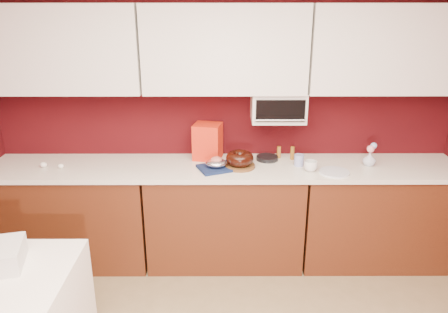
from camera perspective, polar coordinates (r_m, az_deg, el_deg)
name	(u,v)px	position (r m, az deg, el deg)	size (l,w,h in m)	color
wall_back	(225,116)	(3.88, 0.10, 5.26)	(4.00, 0.02, 2.50)	#3E080B
base_cabinet_left	(74,216)	(4.10, -19.03, -7.32)	(1.31, 0.58, 0.86)	#522410
base_cabinet_center	(225,215)	(3.88, 0.11, -7.71)	(1.31, 0.58, 0.86)	#522410
base_cabinet_right	(376,215)	(4.11, 19.20, -7.26)	(1.31, 0.58, 0.86)	#522410
countertop	(225,168)	(3.70, 0.12, -1.52)	(4.00, 0.62, 0.04)	silver
upper_cabinet_left	(59,49)	(3.84, -20.77, 12.98)	(1.31, 0.33, 0.70)	white
upper_cabinet_center	(225,49)	(3.61, 0.12, 13.86)	(1.31, 0.33, 0.70)	white
upper_cabinet_right	(391,49)	(3.85, 20.93, 12.99)	(1.31, 0.33, 0.70)	white
toaster_oven	(278,106)	(3.73, 7.07, 6.52)	(0.45, 0.30, 0.25)	white
toaster_oven_door	(280,111)	(3.58, 7.38, 5.93)	(0.40, 0.02, 0.18)	black
toaster_oven_handle	(280,120)	(3.58, 7.36, 4.71)	(0.02, 0.02, 0.42)	silver
cake_base	(240,166)	(3.65, 2.06, -1.24)	(0.26, 0.26, 0.02)	brown
bundt_cake	(240,158)	(3.63, 2.07, -0.24)	(0.23, 0.23, 0.09)	black
navy_towel	(216,168)	(3.61, -1.01, -1.51)	(0.28, 0.24, 0.02)	#122046
foil_ham_nest	(216,163)	(3.60, -1.02, -0.85)	(0.18, 0.15, 0.07)	white
roasted_ham	(216,160)	(3.59, -1.02, -0.48)	(0.10, 0.08, 0.06)	#C5675A
pandoro_box	(208,141)	(3.82, -2.15, 1.99)	(0.23, 0.21, 0.31)	#B90C11
dark_pan	(267,158)	(3.84, 5.67, -0.20)	(0.19, 0.19, 0.03)	black
coffee_mug	(311,165)	(3.63, 11.25, -1.09)	(0.09, 0.09, 0.11)	white
blue_jar	(299,160)	(3.73, 9.76, -0.46)	(0.08, 0.08, 0.10)	#1C319C
flower_vase	(370,158)	(3.87, 18.47, -0.21)	(0.09, 0.09, 0.13)	silver
flower_pink	(371,149)	(3.85, 18.61, 0.95)	(0.06, 0.06, 0.06)	pink
flower_blue	(374,146)	(3.87, 18.97, 1.35)	(0.05, 0.05, 0.05)	#8DA7E1
china_plate	(334,172)	(3.65, 14.21, -1.98)	(0.24, 0.24, 0.01)	silver
amber_bottle	(279,152)	(3.89, 7.18, 0.56)	(0.04, 0.04, 0.10)	#90571A
egg_left	(44,165)	(3.95, -22.51, -1.01)	(0.06, 0.05, 0.05)	white
egg_right	(61,166)	(3.88, -20.54, -1.17)	(0.05, 0.04, 0.04)	white
amber_bottle_tall	(292,153)	(3.87, 8.91, 0.46)	(0.03, 0.03, 0.12)	brown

